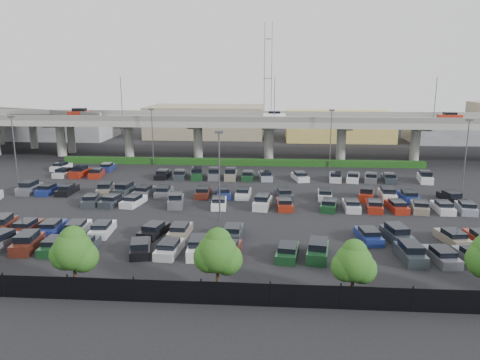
{
  "coord_description": "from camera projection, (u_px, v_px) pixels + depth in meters",
  "views": [
    {
      "loc": [
        6.15,
        -59.0,
        16.54
      ],
      "look_at": [
        1.43,
        4.0,
        2.0
      ],
      "focal_mm": 35.0,
      "sensor_mm": 36.0,
      "label": 1
    }
  ],
  "objects": [
    {
      "name": "ground",
      "position": [
        227.0,
        201.0,
        61.49
      ],
      "size": [
        280.0,
        280.0,
        0.0
      ],
      "primitive_type": "plane",
      "color": "black"
    },
    {
      "name": "overpass",
      "position": [
        242.0,
        123.0,
        91.08
      ],
      "size": [
        150.0,
        13.0,
        15.8
      ],
      "color": "#96978F",
      "rests_on": "ground"
    },
    {
      "name": "on_ramp",
      "position": [
        17.0,
        117.0,
        105.58
      ],
      "size": [
        50.93,
        30.13,
        8.8
      ],
      "color": "#96978F",
      "rests_on": "ground"
    },
    {
      "name": "hedge",
      "position": [
        241.0,
        162.0,
        85.67
      ],
      "size": [
        66.0,
        1.6,
        1.1
      ],
      "primitive_type": "cube",
      "color": "#143710",
      "rests_on": "ground"
    },
    {
      "name": "fence",
      "position": [
        187.0,
        292.0,
        34.08
      ],
      "size": [
        70.0,
        0.1,
        2.0
      ],
      "color": "black",
      "rests_on": "ground"
    },
    {
      "name": "tree_row",
      "position": [
        200.0,
        251.0,
        34.87
      ],
      "size": [
        65.07,
        3.66,
        5.94
      ],
      "color": "#332316",
      "rests_on": "ground"
    },
    {
      "name": "parked_cars",
      "position": [
        216.0,
        205.0,
        57.8
      ],
      "size": [
        63.04,
        41.65,
        1.67
      ],
      "color": "white",
      "rests_on": "ground"
    },
    {
      "name": "light_poles",
      "position": [
        197.0,
        152.0,
        62.34
      ],
      "size": [
        66.9,
        48.38,
        10.3
      ],
      "color": "#4D4D52",
      "rests_on": "ground"
    },
    {
      "name": "distant_buildings",
      "position": [
        299.0,
        124.0,
        119.83
      ],
      "size": [
        138.0,
        24.0,
        9.0
      ],
      "color": "gray",
      "rests_on": "ground"
    },
    {
      "name": "comm_tower",
      "position": [
        268.0,
        76.0,
        129.62
      ],
      "size": [
        2.4,
        2.4,
        30.0
      ],
      "color": "#4D4D52",
      "rests_on": "ground"
    }
  ]
}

